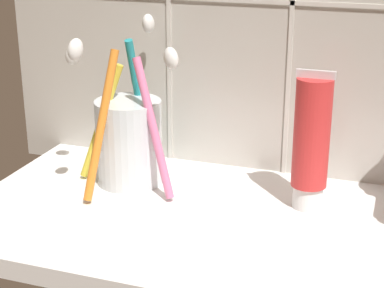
{
  "coord_description": "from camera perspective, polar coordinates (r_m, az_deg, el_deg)",
  "views": [
    {
      "loc": [
        14.29,
        -55.84,
        31.05
      ],
      "look_at": [
        -5.99,
        2.16,
        8.69
      ],
      "focal_mm": 60.0,
      "sensor_mm": 36.0,
      "label": 1
    }
  ],
  "objects": [
    {
      "name": "toothbrush_cup",
      "position": [
        0.72,
        -5.68,
        0.6
      ],
      "size": [
        14.99,
        15.42,
        18.41
      ],
      "color": "silver",
      "rests_on": "sink_counter"
    },
    {
      "name": "sink_counter",
      "position": [
        0.65,
        4.4,
        -7.6
      ],
      "size": [
        57.31,
        28.64,
        2.0
      ],
      "primitive_type": "cube",
      "color": "white",
      "rests_on": "ground"
    },
    {
      "name": "toothpaste_tube",
      "position": [
        0.66,
        10.56,
        0.21
      ],
      "size": [
        3.86,
        3.68,
        14.58
      ],
      "color": "white",
      "rests_on": "sink_counter"
    }
  ]
}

